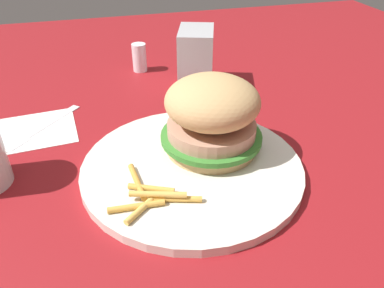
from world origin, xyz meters
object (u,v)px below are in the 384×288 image
object	(u,v)px
fries_pile	(150,196)
salt_shaker	(139,57)
plate	(192,167)
napkin	(38,130)
sandwich	(212,115)
fork	(37,129)
napkin_dispenser	(196,59)

from	to	relation	value
fries_pile	salt_shaker	world-z (taller)	salt_shaker
plate	napkin	size ratio (longest dim) A/B	2.56
sandwich	fork	bearing A→B (deg)	151.30
fries_pile	napkin_dispenser	size ratio (longest dim) A/B	1.00
fries_pile	plate	bearing A→B (deg)	39.66
sandwich	salt_shaker	distance (m)	0.33
fork	sandwich	bearing A→B (deg)	-28.70
napkin_dispenser	salt_shaker	distance (m)	0.14
sandwich	fries_pile	bearing A→B (deg)	-140.16
napkin_dispenser	salt_shaker	world-z (taller)	napkin_dispenser
sandwich	fries_pile	distance (m)	0.14
sandwich	salt_shaker	xyz separation A→B (m)	(-0.05, 0.32, -0.03)
napkin	salt_shaker	bearing A→B (deg)	46.04
sandwich	napkin_dispenser	bearing A→B (deg)	79.54
salt_shaker	plate	bearing A→B (deg)	-87.73
napkin	napkin_dispenser	xyz separation A→B (m)	(0.28, 0.09, 0.05)
sandwich	napkin	size ratio (longest dim) A/B	1.23
fork	napkin_dispenser	world-z (taller)	napkin_dispenser
napkin	salt_shaker	xyz separation A→B (m)	(0.19, 0.19, 0.03)
sandwich	salt_shaker	size ratio (longest dim) A/B	2.45
sandwich	napkin_dispenser	size ratio (longest dim) A/B	1.28
fries_pile	napkin	bearing A→B (deg)	122.83
plate	fries_pile	size ratio (longest dim) A/B	2.69
plate	fork	world-z (taller)	plate
fries_pile	fork	size ratio (longest dim) A/B	0.75
plate	napkin	bearing A→B (deg)	141.47
sandwich	fries_pile	world-z (taller)	sandwich
napkin	salt_shaker	world-z (taller)	salt_shaker
napkin	napkin_dispenser	bearing A→B (deg)	18.73
fries_pile	napkin_dispenser	xyz separation A→B (m)	(0.14, 0.30, 0.04)
fries_pile	fork	xyz separation A→B (m)	(-0.14, 0.21, -0.01)
fork	napkin	bearing A→B (deg)	47.89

